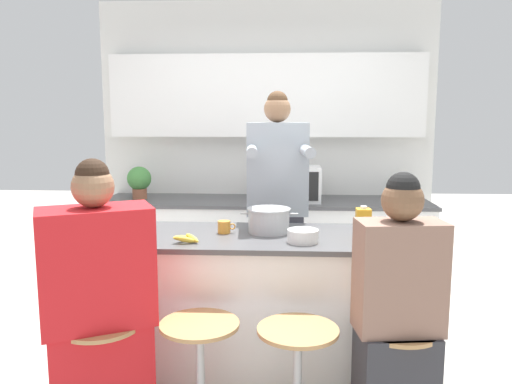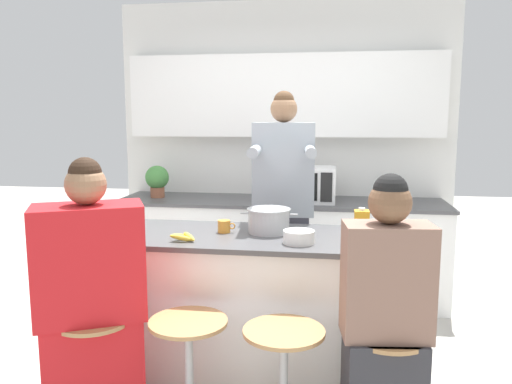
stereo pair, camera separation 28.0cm
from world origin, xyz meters
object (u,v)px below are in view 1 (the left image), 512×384
object	(u,v)px
banana_bunch	(186,238)
microwave	(289,184)
bar_stool_rightmost	(396,379)
potted_plant	(139,181)
bar_stool_center_left	(200,373)
person_cooking	(277,221)
fruit_bowl	(303,236)
juice_carton	(363,224)
bar_stool_center_right	(297,380)
cooking_pot	(269,220)
person_seated_near	(397,329)
kitchen_island	(255,308)
bar_stool_leftmost	(103,374)
person_wrapped_blanket	(99,314)
coffee_cup_near	(224,227)

from	to	relation	value
banana_bunch	microwave	bearing A→B (deg)	70.39
bar_stool_rightmost	potted_plant	distance (m)	2.91
bar_stool_center_left	person_cooking	size ratio (longest dim) A/B	0.34
fruit_bowl	juice_carton	world-z (taller)	juice_carton
bar_stool_center_right	cooking_pot	xyz separation A→B (m)	(-0.16, 0.72, 0.65)
bar_stool_center_left	person_seated_near	bearing A→B (deg)	-2.50
bar_stool_center_right	kitchen_island	bearing A→B (deg)	110.68
cooking_pot	bar_stool_leftmost	bearing A→B (deg)	-138.36
person_cooking	juice_carton	bearing A→B (deg)	-56.04
bar_stool_leftmost	juice_carton	bearing A→B (deg)	21.87
bar_stool_leftmost	banana_bunch	xyz separation A→B (m)	(0.35, 0.42, 0.60)
kitchen_island	person_wrapped_blanket	bearing A→B (deg)	-138.66
bar_stool_center_left	bar_stool_center_right	xyz separation A→B (m)	(0.48, -0.04, 0.00)
bar_stool_center_left	fruit_bowl	distance (m)	0.91
cooking_pot	coffee_cup_near	world-z (taller)	cooking_pot
bar_stool_rightmost	person_wrapped_blanket	size ratio (longest dim) A/B	0.43
fruit_bowl	microwave	size ratio (longest dim) A/B	0.33
person_seated_near	juice_carton	size ratio (longest dim) A/B	6.92
bar_stool_leftmost	potted_plant	bearing A→B (deg)	101.05
fruit_bowl	potted_plant	bearing A→B (deg)	130.34
microwave	bar_stool_leftmost	bearing A→B (deg)	-114.23
coffee_cup_near	banana_bunch	world-z (taller)	coffee_cup_near
person_seated_near	coffee_cup_near	xyz separation A→B (m)	(-0.90, 0.68, 0.33)
fruit_bowl	microwave	world-z (taller)	microwave
bar_stool_center_left	person_wrapped_blanket	xyz separation A→B (m)	(-0.49, -0.04, 0.32)
cooking_pot	potted_plant	xyz separation A→B (m)	(-1.22, 1.43, 0.06)
cooking_pot	potted_plant	size ratio (longest dim) A/B	1.19
person_cooking	cooking_pot	xyz separation A→B (m)	(-0.04, -0.47, 0.11)
bar_stool_center_left	potted_plant	world-z (taller)	potted_plant
bar_stool_rightmost	juice_carton	size ratio (longest dim) A/B	3.11
juice_carton	person_seated_near	bearing A→B (deg)	-81.01
person_seated_near	microwave	bearing A→B (deg)	96.39
banana_bunch	microwave	distance (m)	1.78
kitchen_island	bar_stool_rightmost	bearing A→B (deg)	-39.67
bar_stool_center_right	person_seated_near	bearing A→B (deg)	-0.21
kitchen_island	person_wrapped_blanket	world-z (taller)	person_wrapped_blanket
bar_stool_center_right	bar_stool_rightmost	size ratio (longest dim) A/B	1.00
cooking_pot	bar_stool_center_right	bearing A→B (deg)	-77.16
bar_stool_center_right	person_cooking	xyz separation A→B (m)	(-0.12, 1.19, 0.54)
bar_stool_leftmost	bar_stool_rightmost	size ratio (longest dim) A/B	1.00
potted_plant	bar_stool_center_right	bearing A→B (deg)	-57.18
bar_stool_center_left	cooking_pot	bearing A→B (deg)	64.70
bar_stool_center_left	coffee_cup_near	size ratio (longest dim) A/B	5.66
microwave	potted_plant	distance (m)	1.36
bar_stool_center_right	person_seated_near	size ratio (longest dim) A/B	0.45
kitchen_island	microwave	bearing A→B (deg)	81.47
person_wrapped_blanket	fruit_bowl	xyz separation A→B (m)	(1.01, 0.48, 0.29)
person_wrapped_blanket	cooking_pot	xyz separation A→B (m)	(0.81, 0.72, 0.33)
microwave	potted_plant	size ratio (longest dim) A/B	1.83
kitchen_island	person_cooking	world-z (taller)	person_cooking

